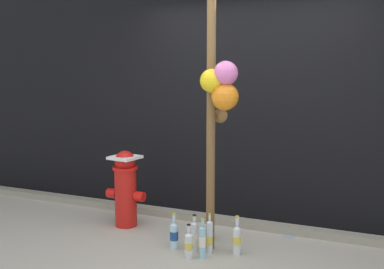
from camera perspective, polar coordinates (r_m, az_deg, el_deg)
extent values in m
plane|color=#ADA899|center=(3.99, 1.51, -16.83)|extent=(14.00, 14.00, 0.00)
cube|color=black|center=(5.07, 7.87, 8.23)|extent=(10.00, 0.20, 3.41)
cube|color=gray|center=(4.95, 6.24, -11.40)|extent=(8.00, 0.12, 0.08)
cylinder|color=brown|center=(4.05, 2.49, 3.41)|extent=(0.08, 0.08, 2.71)
sphere|color=yellow|center=(3.90, 2.61, 7.01)|extent=(0.22, 0.22, 0.22)
sphere|color=green|center=(4.11, 4.34, 7.89)|extent=(0.23, 0.23, 0.23)
sphere|color=#D66BB2|center=(3.86, 4.42, 7.97)|extent=(0.22, 0.22, 0.22)
sphere|color=orange|center=(3.88, 4.30, 4.93)|extent=(0.25, 0.25, 0.25)
sphere|color=brown|center=(4.15, 3.69, 2.48)|extent=(0.14, 0.14, 0.14)
sphere|color=brown|center=(4.14, 3.71, 3.97)|extent=(0.10, 0.10, 0.10)
sphere|color=brown|center=(4.15, 3.28, 4.40)|extent=(0.04, 0.04, 0.04)
sphere|color=brown|center=(4.13, 4.14, 4.37)|extent=(0.04, 0.04, 0.04)
sphere|color=brown|center=(4.10, 3.51, 3.93)|extent=(0.04, 0.04, 0.04)
cylinder|color=red|center=(4.92, -8.63, -8.13)|extent=(0.24, 0.24, 0.64)
cylinder|color=red|center=(4.84, -8.71, -4.33)|extent=(0.28, 0.28, 0.03)
sphere|color=red|center=(4.83, -8.73, -3.43)|extent=(0.23, 0.23, 0.23)
cylinder|color=red|center=(5.00, -10.35, -7.53)|extent=(0.11, 0.11, 0.11)
cylinder|color=red|center=(4.83, -6.86, -8.03)|extent=(0.11, 0.11, 0.11)
cube|color=white|center=(4.82, -8.74, -2.97)|extent=(0.33, 0.33, 0.03)
cylinder|color=silver|center=(4.25, 0.31, -13.28)|extent=(0.07, 0.07, 0.27)
cone|color=silver|center=(4.20, 0.31, -11.37)|extent=(0.07, 0.07, 0.03)
cylinder|color=silver|center=(4.18, 0.31, -10.88)|extent=(0.03, 0.03, 0.05)
cylinder|color=silver|center=(4.25, 0.31, -13.49)|extent=(0.07, 0.07, 0.10)
cylinder|color=black|center=(4.17, 0.31, -10.48)|extent=(0.04, 0.04, 0.01)
cylinder|color=#337038|center=(4.55, 2.39, -12.33)|extent=(0.08, 0.08, 0.20)
cone|color=#337038|center=(4.51, 2.40, -10.96)|extent=(0.08, 0.08, 0.03)
cylinder|color=#337038|center=(4.49, 2.40, -10.33)|extent=(0.03, 0.03, 0.07)
cylinder|color=#1E478C|center=(4.54, 2.39, -12.09)|extent=(0.08, 0.08, 0.06)
cylinder|color=black|center=(4.48, 2.41, -9.82)|extent=(0.03, 0.03, 0.01)
cylinder|color=silver|center=(4.21, 2.30, -13.30)|extent=(0.06, 0.06, 0.30)
cone|color=silver|center=(4.15, 2.31, -11.22)|extent=(0.06, 0.06, 0.02)
cylinder|color=silver|center=(4.14, 2.32, -10.72)|extent=(0.02, 0.02, 0.05)
cylinder|color=#D8C64C|center=(4.22, 2.30, -13.63)|extent=(0.06, 0.06, 0.08)
cylinder|color=gold|center=(4.13, 2.32, -10.31)|extent=(0.02, 0.02, 0.01)
cylinder|color=#B2DBEA|center=(4.32, -2.35, -13.17)|extent=(0.08, 0.08, 0.24)
cone|color=#B2DBEA|center=(4.27, -2.36, -11.50)|extent=(0.08, 0.08, 0.03)
cylinder|color=#B2DBEA|center=(4.26, -2.36, -10.84)|extent=(0.03, 0.03, 0.07)
cylinder|color=#1E478C|center=(4.32, -2.35, -13.03)|extent=(0.08, 0.08, 0.09)
cylinder|color=gold|center=(4.24, -2.36, -10.29)|extent=(0.04, 0.04, 0.01)
cylinder|color=silver|center=(4.20, 5.86, -13.72)|extent=(0.08, 0.08, 0.25)
cone|color=silver|center=(4.15, 5.89, -11.90)|extent=(0.08, 0.08, 0.03)
cylinder|color=silver|center=(4.13, 5.90, -11.19)|extent=(0.03, 0.03, 0.08)
cylinder|color=#D8C64C|center=(4.19, 5.86, -13.53)|extent=(0.08, 0.08, 0.08)
cylinder|color=gold|center=(4.12, 5.91, -10.60)|extent=(0.04, 0.04, 0.01)
cylinder|color=silver|center=(4.11, -0.44, -14.41)|extent=(0.08, 0.08, 0.22)
cone|color=silver|center=(4.07, -0.44, -12.79)|extent=(0.08, 0.08, 0.03)
cylinder|color=silver|center=(4.05, -0.44, -12.18)|extent=(0.03, 0.03, 0.06)
cylinder|color=#D8C64C|center=(4.11, -0.44, -14.28)|extent=(0.08, 0.08, 0.07)
cylinder|color=black|center=(4.04, -0.44, -11.69)|extent=(0.03, 0.03, 0.01)
cylinder|color=#93CCE0|center=(4.10, 1.37, -13.98)|extent=(0.06, 0.06, 0.29)
cone|color=#93CCE0|center=(4.04, 1.38, -11.93)|extent=(0.06, 0.06, 0.02)
cylinder|color=#93CCE0|center=(4.03, 1.38, -11.42)|extent=(0.03, 0.03, 0.05)
cylinder|color=silver|center=(4.09, 1.37, -13.78)|extent=(0.06, 0.06, 0.10)
cylinder|color=gold|center=(4.02, 1.38, -10.98)|extent=(0.03, 0.03, 0.01)
cube|color=silver|center=(5.30, -2.61, -10.46)|extent=(0.10, 0.10, 0.01)
cube|color=#8C99B2|center=(4.76, 12.48, -12.80)|extent=(0.14, 0.13, 0.01)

